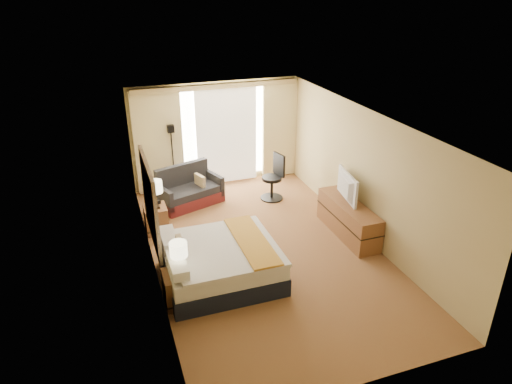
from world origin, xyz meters
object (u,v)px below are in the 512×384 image
object	(u,v)px
media_dresser	(348,219)
desk_chair	(274,179)
nightstand_left	(178,288)
lamp_right	(155,187)
bed	(220,262)
loveseat	(189,192)
television	(343,186)
floor_lamp	(172,145)
lamp_left	(178,250)
nightstand_right	(156,219)

from	to	relation	value
media_dresser	desk_chair	size ratio (longest dim) A/B	1.62
nightstand_left	lamp_right	distance (m)	2.54
bed	loveseat	xyz separation A→B (m)	(0.10, 3.14, -0.04)
desk_chair	television	world-z (taller)	television
lamp_right	floor_lamp	bearing A→B (deg)	70.54
television	lamp_left	bearing A→B (deg)	119.33
floor_lamp	desk_chair	xyz separation A→B (m)	(2.17, -1.19, -0.71)
nightstand_left	lamp_right	xyz separation A→B (m)	(0.04, 2.43, 0.74)
floor_lamp	television	bearing A→B (deg)	-46.22
floor_lamp	nightstand_right	bearing A→B (deg)	-111.27
bed	floor_lamp	distance (m)	4.04
bed	floor_lamp	world-z (taller)	floor_lamp
nightstand_left	media_dresser	world-z (taller)	media_dresser
floor_lamp	lamp_right	world-z (taller)	floor_lamp
loveseat	lamp_right	distance (m)	1.58
bed	desk_chair	size ratio (longest dim) A/B	1.74
media_dresser	television	size ratio (longest dim) A/B	1.81
nightstand_right	floor_lamp	world-z (taller)	floor_lamp
lamp_left	television	world-z (taller)	television
lamp_right	television	bearing A→B (deg)	-17.51
nightstand_left	media_dresser	size ratio (longest dim) A/B	0.31
bed	desk_chair	distance (m)	3.46
nightstand_left	television	size ratio (longest dim) A/B	0.55
loveseat	bed	bearing A→B (deg)	-111.11
desk_chair	lamp_left	bearing A→B (deg)	-144.12
lamp_right	desk_chair	bearing A→B (deg)	14.41
nightstand_right	lamp_left	world-z (taller)	lamp_left
media_dresser	television	bearing A→B (deg)	101.65
nightstand_right	desk_chair	world-z (taller)	desk_chair
bed	lamp_left	bearing A→B (deg)	-150.38
media_dresser	loveseat	distance (m)	3.74
media_dresser	lamp_right	xyz separation A→B (m)	(-3.66, 1.38, 0.67)
floor_lamp	media_dresser	bearing A→B (deg)	-47.92
nightstand_right	loveseat	bearing A→B (deg)	48.88
lamp_left	lamp_right	distance (m)	2.46
nightstand_right	lamp_right	size ratio (longest dim) A/B	0.91
desk_chair	media_dresser	bearing A→B (deg)	-81.54
television	nightstand_left	bearing A→B (deg)	118.64
lamp_left	television	bearing A→B (deg)	20.19
nightstand_right	desk_chair	xyz separation A→B (m)	(2.89, 0.66, 0.22)
desk_chair	lamp_left	size ratio (longest dim) A/B	1.89
nightstand_left	loveseat	world-z (taller)	loveseat
television	bed	bearing A→B (deg)	116.59
loveseat	lamp_left	size ratio (longest dim) A/B	2.77
bed	lamp_right	distance (m)	2.27
media_dresser	lamp_left	xyz separation A→B (m)	(-3.65, -1.08, 0.65)
loveseat	floor_lamp	xyz separation A→B (m)	(-0.19, 0.81, 0.91)
media_dresser	television	xyz separation A→B (m)	(-0.05, 0.24, 0.64)
bed	media_dresser	bearing A→B (deg)	12.67
nightstand_left	floor_lamp	world-z (taller)	floor_lamp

